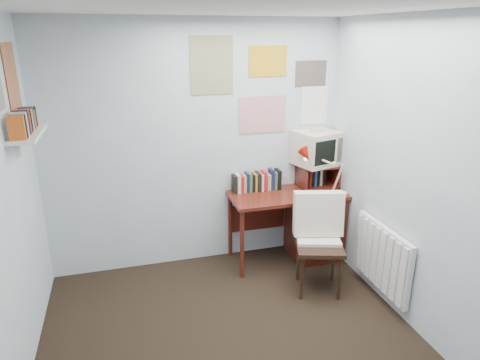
% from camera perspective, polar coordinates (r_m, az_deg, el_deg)
% --- Properties ---
extents(back_wall, '(3.00, 0.02, 2.50)m').
position_cam_1_polar(back_wall, '(4.35, -5.90, 4.32)').
color(back_wall, silver).
rests_on(back_wall, ground).
extents(right_wall, '(0.02, 3.50, 2.50)m').
position_cam_1_polar(right_wall, '(3.44, 25.39, -1.45)').
color(right_wall, silver).
rests_on(right_wall, ground).
extents(ceiling, '(3.00, 3.50, 0.02)m').
position_cam_1_polar(ceiling, '(2.51, 0.82, 22.55)').
color(ceiling, white).
rests_on(ceiling, back_wall).
extents(desk, '(1.20, 0.55, 0.76)m').
position_cam_1_polar(desk, '(4.73, 9.24, -5.48)').
color(desk, '#521B12').
rests_on(desk, ground).
extents(desk_chair, '(0.58, 0.56, 0.91)m').
position_cam_1_polar(desk_chair, '(4.11, 10.53, -8.75)').
color(desk_chair, black).
rests_on(desk_chair, ground).
extents(desk_lamp, '(0.38, 0.35, 0.44)m').
position_cam_1_polar(desk_lamp, '(4.47, 13.58, 0.69)').
color(desk_lamp, '#B8140C').
rests_on(desk_lamp, desk).
extents(tv_riser, '(0.40, 0.30, 0.25)m').
position_cam_1_polar(tv_riser, '(4.70, 10.29, 0.58)').
color(tv_riser, '#521B12').
rests_on(tv_riser, desk).
extents(crt_tv, '(0.50, 0.48, 0.39)m').
position_cam_1_polar(crt_tv, '(4.61, 10.15, 4.41)').
color(crt_tv, beige).
rests_on(crt_tv, tv_riser).
extents(book_row, '(0.60, 0.14, 0.22)m').
position_cam_1_polar(book_row, '(4.53, 2.71, -0.01)').
color(book_row, '#521B12').
rests_on(book_row, desk).
extents(radiator, '(0.09, 0.80, 0.60)m').
position_cam_1_polar(radiator, '(4.14, 18.40, -9.78)').
color(radiator, white).
rests_on(radiator, right_wall).
extents(wall_shelf, '(0.20, 0.62, 0.24)m').
position_cam_1_polar(wall_shelf, '(3.64, -26.49, 5.51)').
color(wall_shelf, white).
rests_on(wall_shelf, left_wall).
extents(posters_back, '(1.20, 0.01, 0.90)m').
position_cam_1_polar(posters_back, '(4.40, 3.06, 12.53)').
color(posters_back, white).
rests_on(posters_back, back_wall).
extents(posters_left, '(0.01, 0.70, 0.60)m').
position_cam_1_polar(posters_left, '(3.60, -28.87, 11.22)').
color(posters_left, white).
rests_on(posters_left, left_wall).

